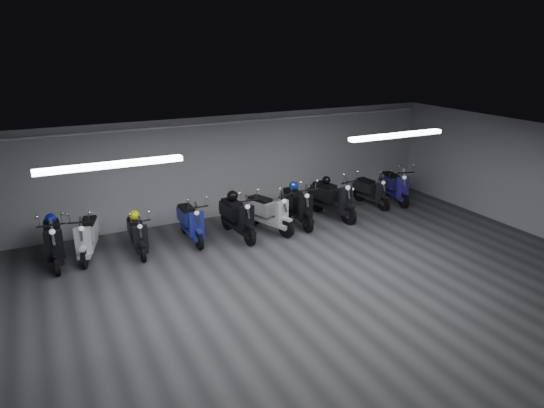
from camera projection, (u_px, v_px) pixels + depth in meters
name	position (u px, v px, depth m)	size (l,w,h in m)	color
floor	(296.00, 298.00, 9.43)	(14.00, 10.00, 0.01)	#343436
ceiling	(298.00, 155.00, 8.53)	(14.00, 10.00, 0.01)	gray
back_wall	(207.00, 169.00, 13.23)	(14.00, 0.01, 2.80)	#9A9A9C
fluor_strip_left	(111.00, 165.00, 8.15)	(2.40, 0.18, 0.08)	white
fluor_strip_right	(397.00, 135.00, 10.66)	(2.40, 0.18, 0.08)	white
conduit	(206.00, 124.00, 12.77)	(0.05, 0.05, 13.60)	white
scooter_1	(53.00, 234.00, 10.67)	(0.62, 1.86, 1.38)	black
scooter_2	(87.00, 230.00, 11.01)	(0.58, 1.75, 1.30)	silver
scooter_3	(137.00, 229.00, 11.25)	(0.53, 1.60, 1.19)	black
scooter_4	(191.00, 216.00, 11.90)	(0.58, 1.74, 1.30)	navy
scooter_5	(237.00, 211.00, 12.13)	(0.63, 1.88, 1.40)	black
scooter_6	(269.00, 206.00, 12.51)	(0.61, 1.84, 1.37)	silver
scooter_7	(298.00, 199.00, 12.99)	(0.62, 1.87, 1.39)	black
scooter_8	(333.00, 192.00, 13.46)	(0.66, 1.97, 1.47)	black
scooter_9	(372.00, 186.00, 14.48)	(0.54, 1.62, 1.21)	black
scooter_10	(395.00, 181.00, 14.80)	(0.59, 1.78, 1.32)	navy
helmet_0	(326.00, 180.00, 13.58)	(0.23, 0.23, 0.23)	black
helmet_1	(135.00, 215.00, 11.36)	(0.24, 0.24, 0.24)	#F1EF0E
helmet_2	(51.00, 219.00, 10.80)	(0.23, 0.23, 0.23)	#0E159C
helmet_3	(294.00, 186.00, 13.12)	(0.26, 0.26, 0.26)	navy
helmet_4	(232.00, 196.00, 12.25)	(0.28, 0.28, 0.28)	black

